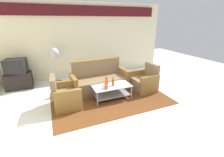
# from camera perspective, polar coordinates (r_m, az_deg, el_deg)

# --- Properties ---
(ground_plane) EXTENTS (14.00, 14.00, 0.00)m
(ground_plane) POSITION_cam_1_polar(r_m,az_deg,el_deg) (3.97, 2.83, -11.81)
(ground_plane) COLOR white
(wall_back) EXTENTS (6.52, 0.19, 2.80)m
(wall_back) POSITION_cam_1_polar(r_m,az_deg,el_deg) (6.26, -9.36, 14.57)
(wall_back) COLOR beige
(wall_back) RESTS_ON ground
(rug) EXTENTS (3.28, 2.07, 0.01)m
(rug) POSITION_cam_1_polar(r_m,az_deg,el_deg) (4.53, -0.68, -7.24)
(rug) COLOR brown
(rug) RESTS_ON ground
(couch) EXTENTS (1.83, 0.82, 0.96)m
(couch) POSITION_cam_1_polar(r_m,az_deg,el_deg) (4.92, -4.61, -0.97)
(couch) COLOR #7F6647
(couch) RESTS_ON rug
(armchair_left) EXTENTS (0.74, 0.80, 0.85)m
(armchair_left) POSITION_cam_1_polar(r_m,az_deg,el_deg) (4.19, -16.78, -6.34)
(armchair_left) COLOR #7F6647
(armchair_left) RESTS_ON rug
(armchair_right) EXTENTS (0.73, 0.79, 0.85)m
(armchair_right) POSITION_cam_1_polar(r_m,az_deg,el_deg) (5.04, 11.90, -1.16)
(armchair_right) COLOR #7F6647
(armchair_right) RESTS_ON rug
(coffee_table) EXTENTS (1.10, 0.60, 0.40)m
(coffee_table) POSITION_cam_1_polar(r_m,az_deg,el_deg) (4.41, -0.18, -4.20)
(coffee_table) COLOR silver
(coffee_table) RESTS_ON rug
(bottle_red) EXTENTS (0.07, 0.07, 0.25)m
(bottle_red) POSITION_cam_1_polar(r_m,az_deg,el_deg) (4.36, -1.97, -1.21)
(bottle_red) COLOR red
(bottle_red) RESTS_ON coffee_table
(bottle_brown) EXTENTS (0.06, 0.06, 0.27)m
(bottle_brown) POSITION_cam_1_polar(r_m,az_deg,el_deg) (4.30, 0.39, -1.39)
(bottle_brown) COLOR brown
(bottle_brown) RESTS_ON coffee_table
(bottle_orange) EXTENTS (0.06, 0.06, 0.31)m
(bottle_orange) POSITION_cam_1_polar(r_m,az_deg,el_deg) (4.17, -2.37, -1.86)
(bottle_orange) COLOR #D85919
(bottle_orange) RESTS_ON coffee_table
(cup) EXTENTS (0.08, 0.08, 0.10)m
(cup) POSITION_cam_1_polar(r_m,az_deg,el_deg) (4.11, -2.21, -3.26)
(cup) COLOR red
(cup) RESTS_ON coffee_table
(tv_stand) EXTENTS (0.80, 0.50, 0.52)m
(tv_stand) POSITION_cam_1_polar(r_m,az_deg,el_deg) (5.96, -31.43, -0.70)
(tv_stand) COLOR black
(tv_stand) RESTS_ON ground
(television) EXTENTS (0.68, 0.56, 0.48)m
(television) POSITION_cam_1_polar(r_m,az_deg,el_deg) (5.82, -32.34, 3.89)
(television) COLOR black
(television) RESTS_ON tv_stand
(pedestal_fan) EXTENTS (0.36, 0.36, 1.27)m
(pedestal_fan) POSITION_cam_1_polar(r_m,az_deg,el_deg) (5.72, -20.79, 8.19)
(pedestal_fan) COLOR #2D2D33
(pedestal_fan) RESTS_ON ground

